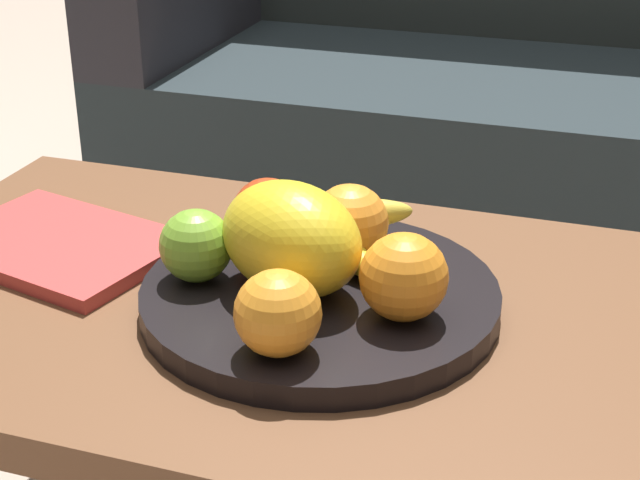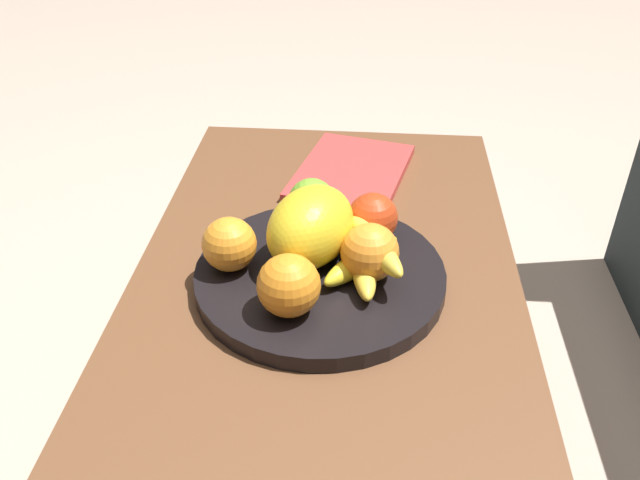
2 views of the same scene
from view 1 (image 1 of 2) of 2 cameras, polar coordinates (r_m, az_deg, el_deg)
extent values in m
cube|color=brown|center=(0.98, 2.03, -5.14)|extent=(1.07, 0.56, 0.04)
cylinder|color=brown|center=(1.46, -14.29, -4.43)|extent=(0.05, 0.05, 0.38)
cube|color=#222C30|center=(1.96, 14.12, 3.79)|extent=(1.70, 0.70, 0.40)
cylinder|color=black|center=(0.97, 0.00, -3.35)|extent=(0.35, 0.35, 0.03)
ellipsoid|color=yellow|center=(0.93, -1.69, 0.08)|extent=(0.18, 0.16, 0.11)
sphere|color=orange|center=(1.00, 1.73, 1.01)|extent=(0.08, 0.08, 0.08)
sphere|color=orange|center=(0.89, 4.88, -2.15)|extent=(0.08, 0.08, 0.08)
sphere|color=orange|center=(0.84, -2.47, -4.27)|extent=(0.08, 0.08, 0.08)
sphere|color=#74AB2F|center=(0.97, -7.22, -0.32)|extent=(0.07, 0.07, 0.07)
sphere|color=#BB3817|center=(1.03, -3.07, 1.58)|extent=(0.07, 0.07, 0.07)
ellipsoid|color=yellow|center=(1.00, 1.53, -0.37)|extent=(0.15, 0.05, 0.03)
ellipsoid|color=yellow|center=(1.00, 0.87, -0.32)|extent=(0.14, 0.12, 0.03)
ellipsoid|color=gold|center=(1.00, 1.26, 1.44)|extent=(0.15, 0.10, 0.03)
cube|color=#BB3B38|center=(1.12, -14.93, -0.28)|extent=(0.28, 0.23, 0.02)
camera|label=2|loc=(0.99, 52.26, 23.16)|focal=37.33mm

